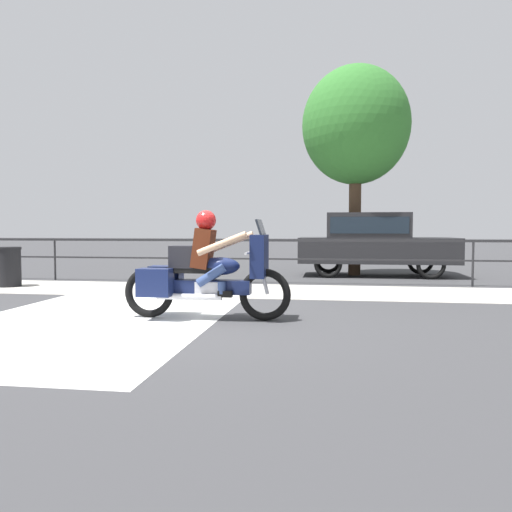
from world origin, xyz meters
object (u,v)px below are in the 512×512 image
(trash_bin, at_px, (8,267))
(motorcycle, at_px, (204,272))
(parked_car, at_px, (373,240))
(tree_behind_sign, at_px, (356,126))

(trash_bin, bearing_deg, motorcycle, -31.32)
(parked_car, distance_m, trash_bin, 9.23)
(motorcycle, distance_m, trash_bin, 6.31)
(motorcycle, xyz_separation_m, parked_car, (2.98, 7.13, 0.30))
(tree_behind_sign, bearing_deg, parked_car, -25.49)
(parked_car, xyz_separation_m, tree_behind_sign, (-0.48, 0.23, 3.18))
(trash_bin, height_order, tree_behind_sign, tree_behind_sign)
(motorcycle, distance_m, tree_behind_sign, 8.51)
(trash_bin, distance_m, tree_behind_sign, 9.62)
(trash_bin, xyz_separation_m, tree_behind_sign, (7.88, 4.08, 3.72))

